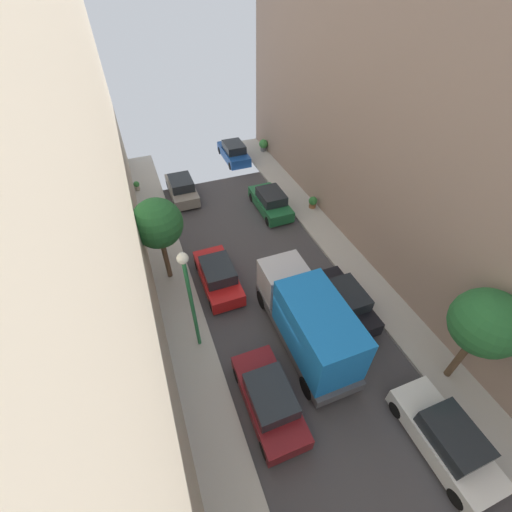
# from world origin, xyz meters

# --- Properties ---
(ground) EXTENTS (32.00, 32.00, 0.00)m
(ground) POSITION_xyz_m (0.00, 0.00, 0.00)
(ground) COLOR #423F42
(sidewalk_left) EXTENTS (2.00, 44.00, 0.15)m
(sidewalk_left) POSITION_xyz_m (-5.00, 0.00, 0.07)
(sidewalk_left) COLOR #B7B2A8
(sidewalk_left) RESTS_ON ground
(sidewalk_right) EXTENTS (2.00, 44.00, 0.15)m
(sidewalk_right) POSITION_xyz_m (5.00, 0.00, 0.07)
(sidewalk_right) COLOR #B7B2A8
(sidewalk_right) RESTS_ON ground
(parked_car_left_2) EXTENTS (1.78, 4.20, 1.57)m
(parked_car_left_2) POSITION_xyz_m (-2.70, -2.15, 0.72)
(parked_car_left_2) COLOR maroon
(parked_car_left_2) RESTS_ON ground
(parked_car_left_3) EXTENTS (1.78, 4.20, 1.57)m
(parked_car_left_3) POSITION_xyz_m (-2.70, 5.02, 0.72)
(parked_car_left_3) COLOR red
(parked_car_left_3) RESTS_ON ground
(parked_car_left_4) EXTENTS (1.78, 4.20, 1.57)m
(parked_car_left_4) POSITION_xyz_m (-2.70, 14.54, 0.72)
(parked_car_left_4) COLOR gray
(parked_car_left_4) RESTS_ON ground
(parked_car_right_1) EXTENTS (1.78, 4.20, 1.57)m
(parked_car_right_1) POSITION_xyz_m (2.70, -5.77, 0.72)
(parked_car_right_1) COLOR white
(parked_car_right_1) RESTS_ON ground
(parked_car_right_2) EXTENTS (1.78, 4.20, 1.57)m
(parked_car_right_2) POSITION_xyz_m (2.70, 1.08, 0.72)
(parked_car_right_2) COLOR black
(parked_car_right_2) RESTS_ON ground
(parked_car_right_3) EXTENTS (1.78, 4.20, 1.57)m
(parked_car_right_3) POSITION_xyz_m (2.70, 10.57, 0.72)
(parked_car_right_3) COLOR #1E6638
(parked_car_right_3) RESTS_ON ground
(parked_car_right_4) EXTENTS (1.78, 4.20, 1.57)m
(parked_car_right_4) POSITION_xyz_m (2.70, 18.76, 0.72)
(parked_car_right_4) COLOR #194799
(parked_car_right_4) RESTS_ON ground
(delivery_truck) EXTENTS (2.26, 6.60, 3.38)m
(delivery_truck) POSITION_xyz_m (0.00, 0.03, 1.79)
(delivery_truck) COLOR #4C4C51
(delivery_truck) RESTS_ON ground
(street_tree_0) EXTENTS (2.52, 2.52, 4.92)m
(street_tree_0) POSITION_xyz_m (-5.09, 6.55, 3.78)
(street_tree_0) COLOR brown
(street_tree_0) RESTS_ON sidewalk_left
(street_tree_1) EXTENTS (2.54, 2.54, 4.96)m
(street_tree_1) POSITION_xyz_m (5.03, -3.66, 3.81)
(street_tree_1) COLOR brown
(street_tree_1) RESTS_ON sidewalk_right
(potted_plant_0) EXTENTS (0.43, 0.43, 0.71)m
(potted_plant_0) POSITION_xyz_m (-5.75, 16.48, 0.52)
(potted_plant_0) COLOR #B2A899
(potted_plant_0) RESTS_ON sidewalk_left
(potted_plant_1) EXTENTS (0.60, 0.60, 0.83)m
(potted_plant_1) POSITION_xyz_m (5.55, 9.68, 0.59)
(potted_plant_1) COLOR brown
(potted_plant_1) RESTS_ON sidewalk_right
(potted_plant_2) EXTENTS (0.78, 0.78, 1.02)m
(potted_plant_2) POSITION_xyz_m (5.66, 19.28, 0.72)
(potted_plant_2) COLOR slate
(potted_plant_2) RESTS_ON sidewalk_right
(lamp_post) EXTENTS (0.44, 0.44, 5.62)m
(lamp_post) POSITION_xyz_m (-4.60, 1.68, 3.84)
(lamp_post) COLOR #26723F
(lamp_post) RESTS_ON sidewalk_left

